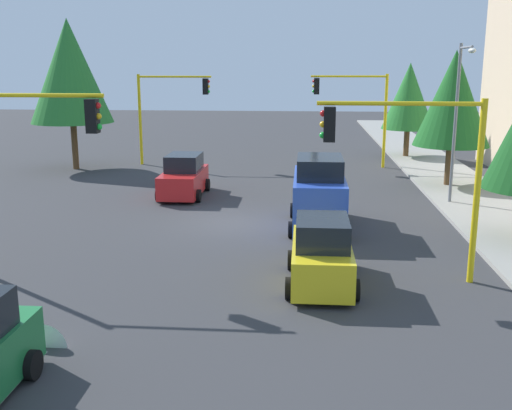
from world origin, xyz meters
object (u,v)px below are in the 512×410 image
at_px(traffic_signal_near_right, 17,145).
at_px(street_lamp_curbside, 459,107).
at_px(traffic_signal_far_right, 168,101).
at_px(tree_roadside_far, 409,96).
at_px(tree_opposite_side, 70,71).
at_px(traffic_signal_far_left, 355,102).
at_px(car_red, 184,177).
at_px(traffic_signal_near_left, 411,153).
at_px(car_yellow, 322,254).
at_px(delivery_van_blue, 319,195).
at_px(tree_roadside_mid, 454,99).

height_order(traffic_signal_near_right, street_lamp_curbside, street_lamp_curbside).
distance_m(traffic_signal_far_right, tree_roadside_far, 15.70).
height_order(tree_opposite_side, tree_roadside_far, tree_opposite_side).
distance_m(traffic_signal_far_left, car_red, 12.92).
xyz_separation_m(tree_opposite_side, car_red, (7.05, 8.00, -4.85)).
bearing_deg(tree_opposite_side, street_lamp_curbside, 67.45).
bearing_deg(street_lamp_curbside, traffic_signal_near_right, -57.10).
bearing_deg(tree_opposite_side, traffic_signal_near_left, 42.72).
height_order(traffic_signal_near_right, tree_opposite_side, tree_opposite_side).
height_order(tree_opposite_side, car_yellow, tree_opposite_side).
relative_size(tree_roadside_far, delivery_van_blue, 1.31).
height_order(street_lamp_curbside, delivery_van_blue, street_lamp_curbside).
relative_size(traffic_signal_far_right, street_lamp_curbside, 0.79).
bearing_deg(traffic_signal_far_left, street_lamp_curbside, 18.69).
bearing_deg(street_lamp_curbside, tree_opposite_side, -112.55).
height_order(traffic_signal_far_left, tree_roadside_far, tree_roadside_far).
relative_size(tree_roadside_mid, car_red, 1.63).
relative_size(street_lamp_curbside, tree_roadside_mid, 1.02).
bearing_deg(traffic_signal_far_left, tree_opposite_side, -83.16).
distance_m(tree_roadside_mid, delivery_van_blue, 11.21).
xyz_separation_m(traffic_signal_far_left, street_lamp_curbside, (10.39, 3.52, 0.38)).
distance_m(traffic_signal_near_left, tree_roadside_mid, 14.69).
distance_m(tree_opposite_side, delivery_van_blue, 19.41).
relative_size(traffic_signal_near_left, car_yellow, 1.35).
distance_m(street_lamp_curbside, tree_opposite_side, 21.92).
relative_size(traffic_signal_near_right, traffic_signal_far_right, 0.97).
bearing_deg(tree_roadside_mid, car_red, -76.79).
distance_m(traffic_signal_far_left, car_yellow, 20.94).
bearing_deg(street_lamp_curbside, traffic_signal_far_right, -124.92).
relative_size(traffic_signal_near_left, tree_roadside_far, 0.83).
bearing_deg(traffic_signal_near_right, car_yellow, 86.36).
height_order(street_lamp_curbside, car_yellow, street_lamp_curbside).
distance_m(tree_opposite_side, car_red, 11.71).
relative_size(traffic_signal_far_right, car_red, 1.33).
bearing_deg(tree_roadside_mid, traffic_signal_far_left, -144.28).
bearing_deg(tree_roadside_mid, tree_roadside_far, -177.14).
bearing_deg(tree_roadside_mid, street_lamp_curbside, -10.33).
height_order(traffic_signal_near_left, tree_opposite_side, tree_opposite_side).
relative_size(traffic_signal_near_left, street_lamp_curbside, 0.75).
xyz_separation_m(street_lamp_curbside, car_yellow, (10.18, -5.98, -3.45)).
bearing_deg(tree_roadside_mid, tree_opposite_side, -100.78).
height_order(traffic_signal_near_right, traffic_signal_near_left, traffic_signal_near_right).
relative_size(delivery_van_blue, car_red, 1.14).
height_order(tree_roadside_mid, delivery_van_blue, tree_roadside_mid).
xyz_separation_m(traffic_signal_near_right, traffic_signal_far_left, (-20.00, 11.34, 0.13)).
bearing_deg(tree_roadside_far, traffic_signal_far_left, -43.65).
bearing_deg(car_red, tree_roadside_far, 136.23).
bearing_deg(delivery_van_blue, traffic_signal_near_right, -57.78).
xyz_separation_m(traffic_signal_far_right, car_yellow, (20.56, 8.90, -3.05)).
relative_size(tree_opposite_side, car_red, 2.08).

